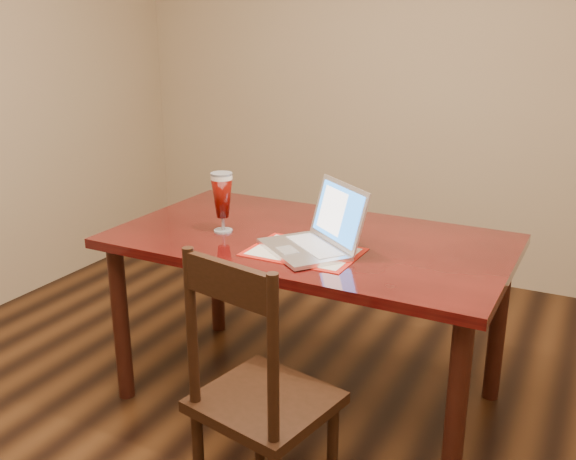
% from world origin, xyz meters
% --- Properties ---
extents(dining_table, '(1.67, 0.96, 1.04)m').
position_xyz_m(dining_table, '(-0.15, 0.74, 0.69)').
color(dining_table, '#4F0C0A').
rests_on(dining_table, ground).
extents(dining_chair, '(0.49, 0.48, 0.99)m').
position_xyz_m(dining_chair, '(0.01, -0.00, 0.46)').
color(dining_chair, black).
rests_on(dining_chair, ground).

